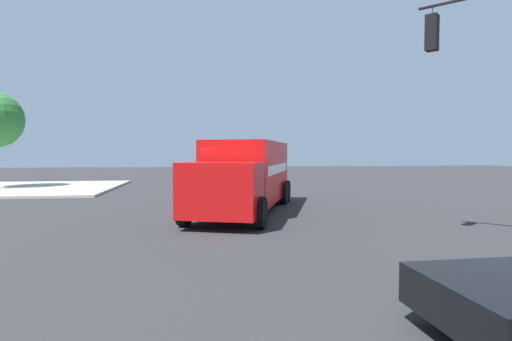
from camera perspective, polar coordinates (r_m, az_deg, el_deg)
name	(u,v)px	position (r m, az deg, el deg)	size (l,w,h in m)	color
ground_plane	(234,215)	(15.05, -3.12, -6.39)	(100.00, 100.00, 0.00)	#2B2B2D
sidewalk_corner_near	(28,188)	(29.02, -29.77, -2.24)	(10.67, 10.67, 0.14)	#B2ADA0
delivery_truck	(246,174)	(15.95, -1.40, -0.57)	(8.90, 5.20, 2.79)	red
sedan_maroon	(247,177)	(28.32, -1.23, -0.87)	(2.27, 4.41, 1.31)	maroon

